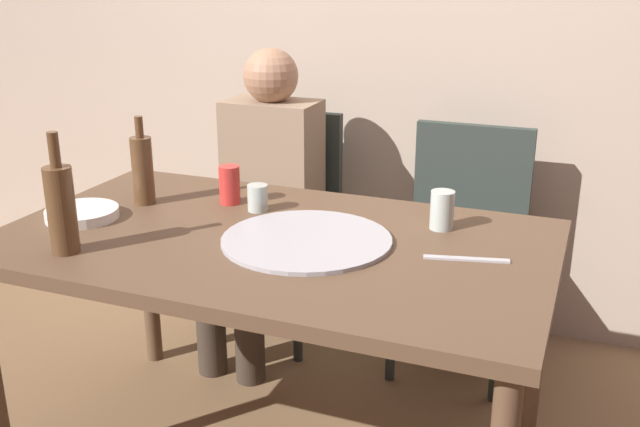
# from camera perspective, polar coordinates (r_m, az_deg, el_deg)

# --- Properties ---
(back_wall) EXTENTS (6.00, 0.10, 2.60)m
(back_wall) POSITION_cam_1_polar(r_m,az_deg,el_deg) (3.05, 6.08, 15.73)
(back_wall) COLOR #BCA893
(back_wall) RESTS_ON ground_plane
(dining_table) EXTENTS (1.54, 0.90, 0.75)m
(dining_table) POSITION_cam_1_polar(r_m,az_deg,el_deg) (2.07, -3.67, -3.86)
(dining_table) COLOR brown
(dining_table) RESTS_ON ground_plane
(pizza_tray) EXTENTS (0.47, 0.47, 0.01)m
(pizza_tray) POSITION_cam_1_polar(r_m,az_deg,el_deg) (2.00, -1.05, -2.07)
(pizza_tray) COLOR #ADADB2
(pizza_tray) RESTS_ON dining_table
(wine_bottle) EXTENTS (0.07, 0.07, 0.32)m
(wine_bottle) POSITION_cam_1_polar(r_m,az_deg,el_deg) (2.01, -19.55, 0.47)
(wine_bottle) COLOR brown
(wine_bottle) RESTS_ON dining_table
(beer_bottle) EXTENTS (0.07, 0.07, 0.28)m
(beer_bottle) POSITION_cam_1_polar(r_m,az_deg,el_deg) (2.35, -13.69, 3.40)
(beer_bottle) COLOR brown
(beer_bottle) RESTS_ON dining_table
(tumbler_near) EXTENTS (0.06, 0.06, 0.08)m
(tumbler_near) POSITION_cam_1_polar(r_m,az_deg,el_deg) (2.25, -4.89, 1.23)
(tumbler_near) COLOR #B7C6BC
(tumbler_near) RESTS_ON dining_table
(tumbler_far) EXTENTS (0.07, 0.07, 0.11)m
(tumbler_far) POSITION_cam_1_polar(r_m,az_deg,el_deg) (2.11, 9.51, 0.27)
(tumbler_far) COLOR #B7C6BC
(tumbler_far) RESTS_ON dining_table
(soda_can) EXTENTS (0.07, 0.07, 0.12)m
(soda_can) POSITION_cam_1_polar(r_m,az_deg,el_deg) (2.32, -7.07, 2.24)
(soda_can) COLOR red
(soda_can) RESTS_ON dining_table
(plate_stack) EXTENTS (0.21, 0.21, 0.03)m
(plate_stack) POSITION_cam_1_polar(r_m,az_deg,el_deg) (2.29, -18.08, -0.00)
(plate_stack) COLOR white
(plate_stack) RESTS_ON dining_table
(table_knife) EXTENTS (0.22, 0.07, 0.01)m
(table_knife) POSITION_cam_1_polar(r_m,az_deg,el_deg) (1.92, 11.35, -3.50)
(table_knife) COLOR #B7B7BC
(table_knife) RESTS_ON dining_table
(chair_left) EXTENTS (0.44, 0.44, 0.90)m
(chair_left) POSITION_cam_1_polar(r_m,az_deg,el_deg) (2.99, -3.14, 0.34)
(chair_left) COLOR #2D3833
(chair_left) RESTS_ON ground_plane
(chair_right) EXTENTS (0.44, 0.44, 0.90)m
(chair_right) POSITION_cam_1_polar(r_m,az_deg,el_deg) (2.78, 11.11, -1.50)
(chair_right) COLOR #2D3833
(chair_right) RESTS_ON ground_plane
(guest_in_sweater) EXTENTS (0.36, 0.56, 1.17)m
(guest_in_sweater) POSITION_cam_1_polar(r_m,az_deg,el_deg) (2.82, -4.46, 1.88)
(guest_in_sweater) COLOR #937A60
(guest_in_sweater) RESTS_ON ground_plane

